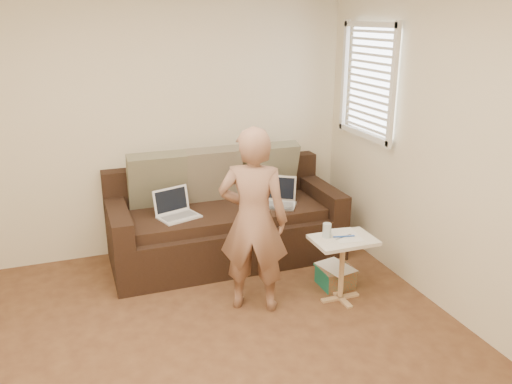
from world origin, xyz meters
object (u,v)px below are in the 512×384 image
laptop_white (179,218)px  drinking_glass (327,230)px  sofa (226,217)px  person (253,221)px  side_table (342,269)px  laptop_silver (276,206)px  striped_box (335,276)px

laptop_white → drinking_glass: drinking_glass is taller
sofa → person: person is taller
laptop_white → person: person is taller
sofa → laptop_white: 0.50m
side_table → drinking_glass: 0.36m
laptop_silver → laptop_white: 0.95m
laptop_white → side_table: laptop_white is taller
laptop_white → sofa: bearing=-6.4°
sofa → laptop_white: (-0.48, -0.10, 0.10)m
side_table → drinking_glass: (-0.12, 0.07, 0.34)m
striped_box → laptop_silver: bearing=108.4°
laptop_white → drinking_glass: 1.39m
sofa → side_table: 1.30m
sofa → laptop_silver: sofa is taller
laptop_silver → laptop_white: laptop_white is taller
sofa → person: (-0.06, -0.96, 0.33)m
striped_box → side_table: bearing=-107.6°
sofa → side_table: size_ratio=3.96×
sofa → side_table: bearing=-58.9°
laptop_white → person: size_ratio=0.24×
sofa → person: bearing=-93.6°
striped_box → drinking_glass: bearing=-141.2°
laptop_silver → side_table: laptop_silver is taller
laptop_silver → laptop_white: bearing=-148.7°
drinking_glass → person: bearing=172.5°
sofa → laptop_silver: size_ratio=5.88×
laptop_silver → striped_box: size_ratio=1.27×
person → striped_box: (0.80, 0.07, -0.66)m
laptop_silver → person: size_ratio=0.25×
laptop_white → striped_box: laptop_white is taller
laptop_white → drinking_glass: size_ratio=2.96×
drinking_glass → striped_box: (0.19, 0.15, -0.52)m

